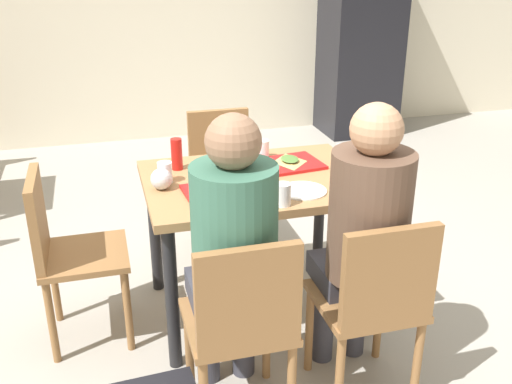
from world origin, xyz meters
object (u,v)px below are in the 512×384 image
object	(u,v)px
pizza_slice_b	(290,160)
plastic_cup_b	(283,194)
paper_plate_center	(214,165)
foil_bundle	(161,179)
plastic_cup_d	(263,149)
paper_plate_near_edge	(303,191)
person_in_red	(233,245)
soda_can	(342,156)
chair_far_side	(222,169)
condiment_bottle	(177,154)
chair_left_end	(64,246)
main_table	(256,198)
pizza_slice_a	(226,190)
person_in_brown_jacket	(364,228)
plastic_cup_c	(165,172)
drink_fridge	(361,38)
tray_red_near	(224,191)
chair_near_left	(242,321)
plastic_cup_a	(234,147)
chair_near_right	(375,299)
tray_red_far	(285,164)

from	to	relation	value
pizza_slice_b	plastic_cup_b	distance (m)	0.51
paper_plate_center	foil_bundle	distance (m)	0.38
plastic_cup_d	paper_plate_near_edge	bearing A→B (deg)	-83.62
pizza_slice_b	plastic_cup_d	bearing A→B (deg)	130.05
foil_bundle	plastic_cup_d	bearing A→B (deg)	26.43
person_in_red	soda_can	bearing A→B (deg)	42.45
chair_far_side	condiment_bottle	distance (m)	0.74
chair_far_side	person_in_red	world-z (taller)	person_in_red
person_in_red	chair_left_end	bearing A→B (deg)	135.35
main_table	pizza_slice_a	bearing A→B (deg)	-138.05
person_in_brown_jacket	plastic_cup_c	distance (m)	0.99
main_table	paper_plate_near_edge	xyz separation A→B (m)	(0.16, -0.22, 0.11)
plastic_cup_d	condiment_bottle	distance (m)	0.46
paper_plate_center	drink_fridge	xyz separation A→B (m)	(2.02, 2.63, 0.20)
plastic_cup_c	paper_plate_near_edge	bearing A→B (deg)	-25.38
soda_can	person_in_brown_jacket	bearing A→B (deg)	-105.83
tray_red_near	plastic_cup_c	xyz separation A→B (m)	(-0.24, 0.20, 0.04)
soda_can	drink_fridge	world-z (taller)	drink_fridge
foil_bundle	drink_fridge	bearing A→B (deg)	51.14
pizza_slice_b	plastic_cup_d	world-z (taller)	plastic_cup_d
pizza_slice_b	main_table	bearing A→B (deg)	-148.52
plastic_cup_c	condiment_bottle	distance (m)	0.18
plastic_cup_d	condiment_bottle	bearing A→B (deg)	-174.99
main_table	tray_red_near	xyz separation A→B (m)	(-0.19, -0.14, 0.11)
chair_far_side	drink_fridge	xyz separation A→B (m)	(1.85, 2.06, 0.44)
plastic_cup_b	plastic_cup_c	world-z (taller)	same
chair_left_end	paper_plate_near_edge	size ratio (longest dim) A/B	3.91
chair_left_end	chair_near_left	bearing A→B (deg)	-50.26
soda_can	foil_bundle	world-z (taller)	soda_can
paper_plate_center	soda_can	xyz separation A→B (m)	(0.62, -0.20, 0.06)
plastic_cup_c	soda_can	size ratio (longest dim) A/B	0.82
pizza_slice_a	condiment_bottle	distance (m)	0.42
plastic_cup_b	soda_can	xyz separation A→B (m)	(0.43, 0.36, 0.01)
plastic_cup_a	soda_can	size ratio (longest dim) A/B	0.82
pizza_slice_b	drink_fridge	size ratio (longest dim) A/B	0.10
pizza_slice_a	drink_fridge	distance (m)	3.65
paper_plate_center	foil_bundle	size ratio (longest dim) A/B	2.20
pizza_slice_a	plastic_cup_d	distance (m)	0.52
tray_red_near	soda_can	xyz separation A→B (m)	(0.65, 0.16, 0.05)
person_in_brown_jacket	soda_can	size ratio (longest dim) A/B	10.41
chair_left_end	person_in_red	distance (m)	0.95
chair_near_right	pizza_slice_a	xyz separation A→B (m)	(-0.45, 0.62, 0.27)
tray_red_near	pizza_slice_a	size ratio (longest dim) A/B	1.35
person_in_red	plastic_cup_b	distance (m)	0.43
person_in_red	drink_fridge	world-z (taller)	drink_fridge
person_in_red	tray_red_far	xyz separation A→B (m)	(0.46, 0.77, 0.00)
plastic_cup_c	tray_red_near	bearing A→B (deg)	-39.64
person_in_brown_jacket	foil_bundle	xyz separation A→B (m)	(-0.73, 0.62, 0.05)
pizza_slice_b	chair_near_right	bearing A→B (deg)	-86.67
tray_red_far	paper_plate_center	world-z (taller)	tray_red_far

